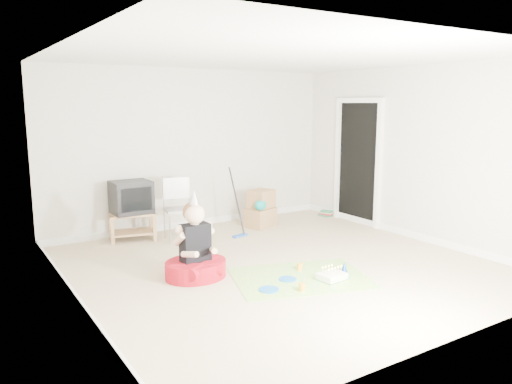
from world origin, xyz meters
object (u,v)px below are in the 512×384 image
folding_chair (180,209)px  seated_woman (196,258)px  crt_tv (131,197)px  tv_stand (132,224)px  birthday_cake (332,277)px  cardboard_boxes (261,209)px

folding_chair → seated_woman: 1.73m
crt_tv → tv_stand: bearing=103.3°
folding_chair → birthday_cake: (0.77, -2.58, -0.43)m
crt_tv → folding_chair: bearing=-32.5°
cardboard_boxes → birthday_cake: cardboard_boxes is taller
tv_stand → seated_woman: bearing=-87.6°
cardboard_boxes → birthday_cake: bearing=-105.2°
tv_stand → folding_chair: folding_chair is taller
cardboard_boxes → seated_woman: 2.63m
crt_tv → birthday_cake: 3.32m
seated_woman → birthday_cake: 1.62m
folding_chair → birthday_cake: size_ratio=2.97×
tv_stand → crt_tv: bearing=-76.0°
tv_stand → cardboard_boxes: 2.12m
folding_chair → cardboard_boxes: 1.50m
tv_stand → birthday_cake: size_ratio=2.28×
seated_woman → birthday_cake: bearing=-36.1°
tv_stand → birthday_cake: (1.38, -2.96, -0.21)m
tv_stand → cardboard_boxes: (2.10, -0.32, 0.04)m
tv_stand → crt_tv: 0.41m
folding_chair → birthday_cake: folding_chair is taller
cardboard_boxes → birthday_cake: size_ratio=1.88×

